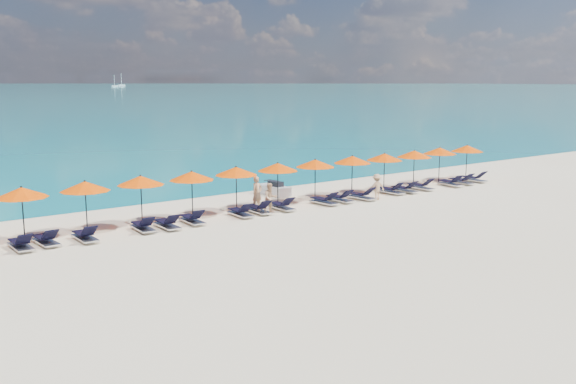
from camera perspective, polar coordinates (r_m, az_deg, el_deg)
ground at (r=28.26m, az=3.64°, el=-3.24°), size 1400.00×1400.00×0.00m
sailboat_near at (r=633.28m, az=-14.58°, el=9.19°), size 6.49×2.16×11.90m
sailboat_far at (r=585.24m, az=-15.16°, el=9.11°), size 5.47×1.82×10.03m
jetski at (r=36.21m, az=-1.26°, el=0.24°), size 0.91×2.26×0.80m
beachgoer_a at (r=32.08m, az=-2.76°, el=-0.10°), size 0.68×0.52×1.69m
beachgoer_b at (r=31.32m, az=-1.59°, el=-0.54°), size 0.78×0.53×1.47m
beachgoer_c at (r=35.03m, az=7.90°, el=0.45°), size 1.00×0.66×1.42m
umbrella_2 at (r=27.63m, az=-22.61°, el=-0.03°), size 2.10×2.10×2.28m
umbrella_3 at (r=28.32m, az=-17.60°, el=0.50°), size 2.10×2.10×2.28m
umbrella_4 at (r=29.28m, az=-12.97°, el=1.01°), size 2.10×2.10×2.28m
umbrella_5 at (r=30.24m, az=-8.56°, el=1.43°), size 2.10×2.10×2.28m
umbrella_6 at (r=31.55m, az=-4.63°, el=1.86°), size 2.10×2.10×2.28m
umbrella_7 at (r=32.91m, az=-0.92°, el=2.23°), size 2.10×2.10×2.28m
umbrella_8 at (r=34.41m, az=2.44°, el=2.56°), size 2.10×2.10×2.28m
umbrella_9 at (r=36.16m, az=5.74°, el=2.88°), size 2.10×2.10×2.28m
umbrella_10 at (r=37.62m, az=8.58°, el=3.10°), size 2.10×2.10×2.28m
umbrella_11 at (r=39.47m, az=11.17°, el=3.34°), size 2.10×2.10×2.28m
umbrella_12 at (r=41.57m, az=13.35°, el=3.58°), size 2.10×2.10×2.28m
umbrella_13 at (r=43.43m, az=15.64°, el=3.75°), size 2.10×2.10×2.28m
lounger_3 at (r=26.68m, az=-22.67°, el=-4.28°), size 0.64×1.71×0.66m
lounger_4 at (r=27.05m, az=-20.74°, el=-3.97°), size 0.72×1.73×0.66m
lounger_5 at (r=27.20m, az=-17.59°, el=-3.71°), size 0.63×1.70×0.66m
lounger_6 at (r=28.28m, az=-12.77°, el=-2.97°), size 0.73×1.74×0.66m
lounger_7 at (r=28.54m, az=-10.69°, el=-2.78°), size 0.66×1.72×0.66m
lounger_8 at (r=29.32m, az=-8.52°, el=-2.38°), size 0.71×1.73×0.66m
lounger_9 at (r=30.55m, az=-4.23°, el=-1.79°), size 0.73×1.74×0.66m
lounger_10 at (r=31.23m, az=-2.63°, el=-1.52°), size 0.68×1.72×0.66m
lounger_11 at (r=31.99m, az=-0.56°, el=-1.23°), size 0.66×1.71×0.66m
lounger_12 at (r=33.44m, az=3.25°, el=-0.75°), size 0.73×1.74×0.66m
lounger_13 at (r=34.20m, az=4.63°, el=-0.53°), size 0.67×1.72×0.66m
lounger_14 at (r=34.99m, az=6.57°, el=-0.32°), size 0.77×1.75×0.66m
lounger_15 at (r=36.95m, az=9.11°, el=0.16°), size 0.70×1.73×0.66m
lounger_16 at (r=37.54m, az=10.32°, el=0.28°), size 0.69×1.72×0.66m
lounger_17 at (r=38.68m, az=11.73°, el=0.52°), size 0.66×1.71×0.66m
lounger_18 at (r=40.42m, az=14.25°, el=0.82°), size 0.79×1.75×0.66m
lounger_19 at (r=41.32m, az=15.14°, el=0.98°), size 0.63×1.70×0.66m
lounger_20 at (r=42.49m, az=16.22°, el=1.17°), size 0.65×1.71×0.66m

